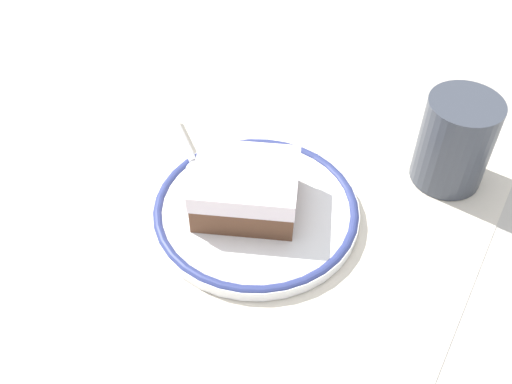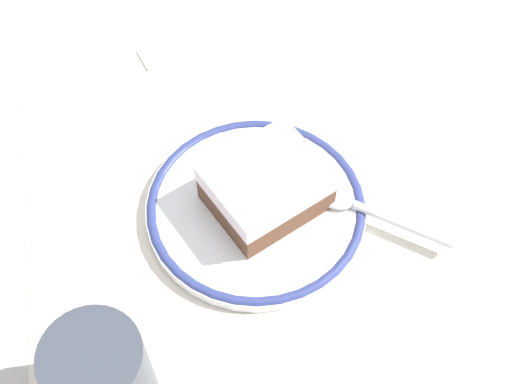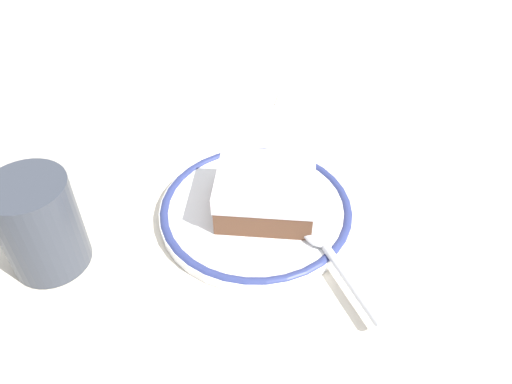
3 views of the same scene
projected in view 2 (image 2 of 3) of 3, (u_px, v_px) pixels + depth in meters
name	position (u px, v px, depth m)	size (l,w,h in m)	color
ground_plane	(234.00, 204.00, 0.59)	(2.40, 2.40, 0.00)	#B7B2A8
placemat	(234.00, 203.00, 0.58)	(0.53, 0.35, 0.00)	beige
plate	(256.00, 208.00, 0.57)	(0.19, 0.19, 0.01)	white
cake_slice	(266.00, 187.00, 0.55)	(0.11, 0.11, 0.04)	brown
spoon	(359.00, 206.00, 0.56)	(0.09, 0.11, 0.01)	silver
cup	(104.00, 381.00, 0.46)	(0.07, 0.07, 0.09)	#383D47
napkin	(381.00, 362.00, 0.50)	(0.09, 0.11, 0.00)	white
sugar_packet	(165.00, 51.00, 0.68)	(0.05, 0.03, 0.01)	white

